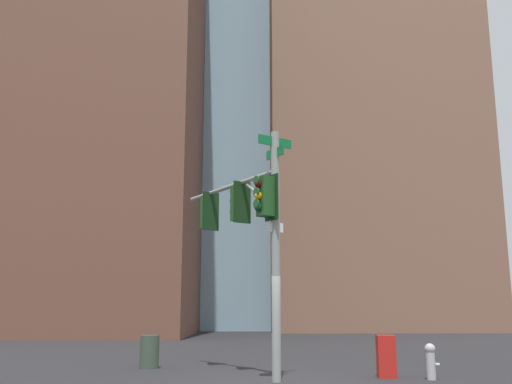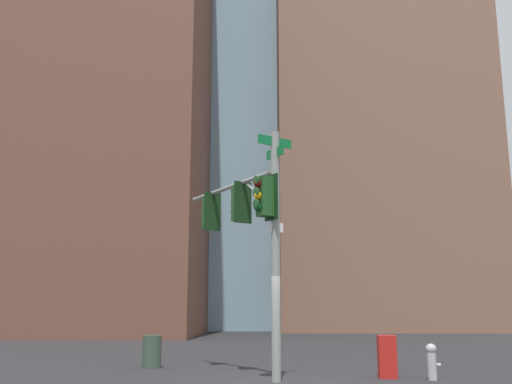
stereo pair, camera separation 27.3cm
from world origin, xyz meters
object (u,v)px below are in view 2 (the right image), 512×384
object	(u,v)px
signal_pole_assembly	(248,217)
litter_bin	(151,352)
fire_hydrant	(431,360)
newspaper_box	(387,356)

from	to	relation	value
signal_pole_assembly	litter_bin	xyz separation A→B (m)	(-2.89, 2.45, -3.66)
fire_hydrant	newspaper_box	world-z (taller)	newspaper_box
signal_pole_assembly	newspaper_box	bearing A→B (deg)	-124.16
newspaper_box	signal_pole_assembly	bearing A→B (deg)	-176.39
fire_hydrant	newspaper_box	xyz separation A→B (m)	(-0.99, 0.49, 0.05)
fire_hydrant	litter_bin	xyz separation A→B (m)	(-7.42, 3.07, 0.00)
newspaper_box	litter_bin	bearing A→B (deg)	163.80
signal_pole_assembly	newspaper_box	size ratio (longest dim) A/B	5.90
litter_bin	newspaper_box	size ratio (longest dim) A/B	0.90
fire_hydrant	litter_bin	world-z (taller)	litter_bin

